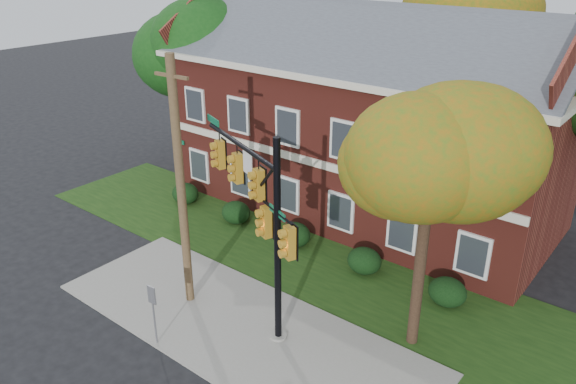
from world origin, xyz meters
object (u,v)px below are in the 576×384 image
Objects in this scene: apartment_building at (364,109)px; hedge_center at (295,235)px; hedge_far_right at (447,292)px; hedge_far_left at (185,193)px; hedge_right at (364,261)px; tree_left_rear at (200,52)px; tree_far_rear at (468,10)px; traffic_signal at (259,206)px; tree_near_right at (438,155)px; hedge_left at (236,212)px; utility_pole at (181,187)px; sign_post at (153,306)px.

apartment_building is 6.89m from hedge_center.
apartment_building is 9.82m from hedge_far_right.
hedge_far_left is 10.50m from hedge_right.
tree_far_rear reaches higher than tree_left_rear.
hedge_far_left is at bearing 180.00° from hedge_center.
tree_far_rear is (-2.16, 13.09, 8.32)m from hedge_right.
traffic_signal is (2.27, -4.85, 3.86)m from hedge_center.
hedge_center is at bearing 137.56° from traffic_signal.
traffic_signal is (-1.23, -4.85, 3.86)m from hedge_right.
traffic_signal is (0.93, -17.94, -4.45)m from tree_far_rear.
hedge_center is 0.16× the size of tree_near_right.
hedge_center is 12.23m from tree_left_rear.
apartment_building reaches higher than hedge_left.
utility_pole is (-0.50, -5.66, 4.06)m from hedge_center.
tree_left_rear is at bearing 165.63° from traffic_signal.
hedge_far_left is at bearing 180.00° from hedge_far_right.
hedge_center is 9.90m from tree_near_right.
hedge_left is 3.50m from hedge_center.
tree_far_rear is at bearing 83.17° from sign_post.
traffic_signal is 3.14× the size of sign_post.
traffic_signal is 0.78× the size of utility_pole.
hedge_far_left is 11.04m from sign_post.
sign_post reaches higher than hedge_center.
hedge_far_right is 10.23m from utility_pole.
apartment_building is 2.66× the size of traffic_signal.
traffic_signal is at bearing -134.28° from hedge_far_right.
hedge_far_left is at bearing 128.49° from sign_post.
sign_post is (0.50, -13.29, -3.46)m from apartment_building.
sign_post is (-6.72, -5.20, -5.14)m from tree_near_right.
hedge_left is 0.16× the size of tree_left_rear.
utility_pole is at bearing -95.05° from hedge_center.
apartment_building is at bearing 90.00° from hedge_center.
hedge_far_right is 0.12× the size of tree_far_rear.
sign_post is at bearing -128.98° from hedge_far_right.
tree_near_right is 0.97× the size of tree_left_rear.
tree_near_right is 0.95× the size of utility_pole.
hedge_center is at bearing 158.58° from tree_near_right.
tree_near_right is 1.21× the size of traffic_signal.
hedge_center is at bearing -23.04° from tree_left_rear.
hedge_center and hedge_right have the same top height.
hedge_left is 10.50m from hedge_far_right.
hedge_center is 0.62× the size of sign_post.
tree_far_rear reaches higher than hedge_left.
traffic_signal is at bearing -157.87° from tree_near_right.
hedge_right is 1.00× the size of hedge_far_right.
hedge_center is 6.60m from traffic_signal.
hedge_far_left is 14.00m from hedge_far_right.
utility_pole reaches higher than hedge_right.
hedge_left is at bearing 114.33° from utility_pole.
tree_far_rear reaches higher than hedge_right.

